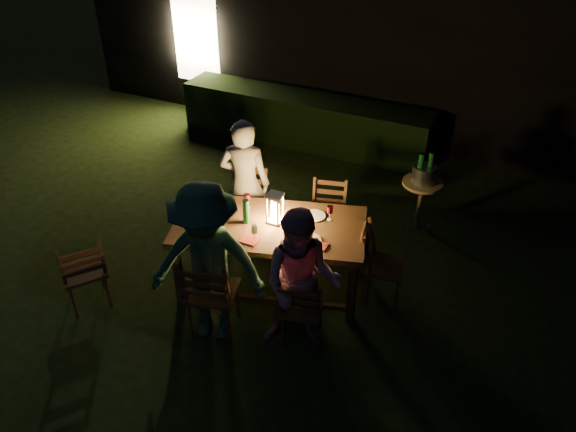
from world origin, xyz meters
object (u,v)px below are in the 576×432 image
at_px(chair_near_left, 213,305).
at_px(person_house_side, 245,184).
at_px(person_opp_left, 208,266).
at_px(lantern, 275,210).
at_px(bottle_bucket_b, 429,170).
at_px(person_opp_right, 301,283).
at_px(bottle_bucket_a, 420,171).
at_px(dining_table, 270,231).
at_px(chair_far_right, 326,231).
at_px(chair_spare, 87,283).
at_px(side_table, 422,187).
at_px(bottle_table, 246,211).
at_px(chair_far_left, 246,222).
at_px(ice_bucket, 424,174).
at_px(chair_near_right, 301,318).
at_px(chair_end, 382,276).

height_order(chair_near_left, person_house_side, person_house_side).
bearing_deg(person_opp_left, lantern, 60.11).
bearing_deg(bottle_bucket_b, person_opp_right, -103.03).
relative_size(person_house_side, bottle_bucket_a, 5.16).
height_order(dining_table, person_opp_left, person_opp_left).
bearing_deg(person_opp_left, bottle_bucket_b, 46.12).
relative_size(chair_far_right, person_opp_left, 0.52).
distance_m(chair_spare, side_table, 4.13).
distance_m(chair_far_right, lantern, 1.13).
distance_m(bottle_table, side_table, 2.44).
bearing_deg(person_opp_left, chair_far_left, 89.92).
distance_m(dining_table, side_table, 2.22).
relative_size(chair_far_left, ice_bucket, 3.35).
bearing_deg(chair_spare, person_opp_right, -41.37).
bearing_deg(chair_far_left, bottle_bucket_b, -156.45).
height_order(person_opp_left, bottle_bucket_b, person_opp_left).
distance_m(chair_near_right, chair_spare, 2.34).
bearing_deg(chair_far_right, bottle_bucket_b, -147.73).
xyz_separation_m(chair_far_right, person_opp_right, (0.36, -1.55, 0.50)).
height_order(chair_far_left, side_table, chair_far_left).
relative_size(lantern, bottle_bucket_b, 1.09).
distance_m(dining_table, bottle_table, 0.34).
relative_size(ice_bucket, bottle_bucket_a, 0.94).
relative_size(lantern, bottle_bucket_a, 1.09).
bearing_deg(chair_near_left, person_opp_left, -88.32).
distance_m(chair_near_right, person_house_side, 1.91).
relative_size(chair_near_left, bottle_table, 3.87).
distance_m(side_table, bottle_bucket_a, 0.25).
xyz_separation_m(chair_far_right, lantern, (-0.28, -0.83, 0.72)).
bearing_deg(person_opp_left, person_house_side, 90.00).
distance_m(bottle_table, bottle_bucket_a, 2.35).
relative_size(side_table, bottle_bucket_a, 2.13).
distance_m(person_opp_left, lantern, 1.01).
bearing_deg(chair_far_left, person_house_side, -81.41).
distance_m(chair_spare, bottle_bucket_b, 4.22).
distance_m(chair_near_left, person_opp_right, 1.01).
xyz_separation_m(chair_far_right, side_table, (0.90, 0.96, 0.32)).
bearing_deg(lantern, chair_near_right, -47.46).
bearing_deg(chair_far_left, side_table, -156.58).
relative_size(chair_spare, bottle_bucket_a, 3.08).
relative_size(chair_near_right, bottle_bucket_a, 2.85).
height_order(chair_near_right, side_table, chair_near_right).
distance_m(side_table, bottle_bucket_b, 0.25).
distance_m(chair_near_right, chair_far_right, 1.54).
height_order(chair_near_right, lantern, lantern).
distance_m(chair_spare, lantern, 2.17).
height_order(chair_far_left, chair_end, chair_far_left).
height_order(chair_far_right, lantern, lantern).
height_order(ice_bucket, bottle_bucket_b, bottle_bucket_b).
height_order(chair_far_right, person_house_side, person_house_side).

